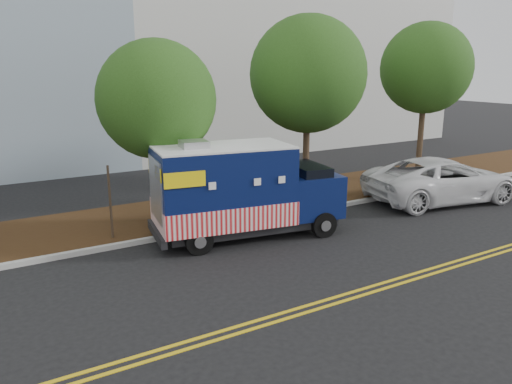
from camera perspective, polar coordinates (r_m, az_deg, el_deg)
ground at (r=14.95m, az=-5.52°, el=-6.42°), size 120.00×120.00×0.00m
curb at (r=16.13m, az=-7.68°, el=-4.62°), size 120.00×0.18×0.15m
mulch_strip at (r=17.99m, az=-10.34°, el=-2.71°), size 120.00×4.00×0.15m
centerline_near at (r=11.42m, az=4.40°, el=-13.24°), size 120.00×0.10×0.01m
centerline_far at (r=11.24m, az=5.16°, el=-13.73°), size 120.00×0.10×0.01m
tree_b at (r=16.55m, az=-11.27°, el=10.29°), size 3.83×3.83×6.11m
tree_c at (r=19.59m, az=5.96°, el=13.21°), size 4.45×4.45×7.15m
tree_d at (r=23.98m, az=18.86°, el=13.23°), size 4.01×4.01×7.14m
sign_post at (r=15.64m, az=-16.31°, el=-1.37°), size 0.06×0.06×2.40m
food_truck at (r=15.44m, az=-1.93°, el=-0.14°), size 6.22×3.11×3.14m
white_car at (r=21.04m, az=20.51°, el=1.32°), size 6.65×3.96×1.73m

